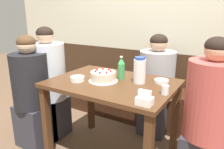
{
  "coord_description": "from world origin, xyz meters",
  "views": [
    {
      "loc": [
        0.97,
        -1.6,
        1.39
      ],
      "look_at": [
        -0.03,
        0.05,
        0.83
      ],
      "focal_mm": 35.0,
      "sensor_mm": 36.0,
      "label": 1
    }
  ],
  "objects_px": {
    "soju_bottle": "(121,68)",
    "person_dark_striped": "(156,86)",
    "bowl_rice_small": "(161,81)",
    "birthday_cake": "(103,76)",
    "glass_water_tall": "(165,90)",
    "person_pale_blue_shirt": "(208,119)",
    "napkin_holder": "(145,100)",
    "person_grey_tee": "(32,94)",
    "water_pitcher": "(140,70)",
    "bowl_soup_white": "(77,79)",
    "bench_seat": "(145,104)",
    "person_teal_shirt": "(49,84)"
  },
  "relations": [
    {
      "from": "water_pitcher",
      "to": "person_dark_striped",
      "type": "distance_m",
      "value": 0.65
    },
    {
      "from": "glass_water_tall",
      "to": "person_teal_shirt",
      "type": "xyz_separation_m",
      "value": [
        -1.32,
        0.06,
        -0.2
      ]
    },
    {
      "from": "soju_bottle",
      "to": "bowl_rice_small",
      "type": "xyz_separation_m",
      "value": [
        0.37,
        0.07,
        -0.09
      ]
    },
    {
      "from": "napkin_holder",
      "to": "glass_water_tall",
      "type": "xyz_separation_m",
      "value": [
        0.06,
        0.26,
        -0.0
      ]
    },
    {
      "from": "birthday_cake",
      "to": "glass_water_tall",
      "type": "height_order",
      "value": "birthday_cake"
    },
    {
      "from": "birthday_cake",
      "to": "soju_bottle",
      "type": "xyz_separation_m",
      "value": [
        0.1,
        0.16,
        0.06
      ]
    },
    {
      "from": "soju_bottle",
      "to": "glass_water_tall",
      "type": "bearing_deg",
      "value": -20.72
    },
    {
      "from": "birthday_cake",
      "to": "water_pitcher",
      "type": "bearing_deg",
      "value": 22.65
    },
    {
      "from": "person_dark_striped",
      "to": "water_pitcher",
      "type": "bearing_deg",
      "value": 3.63
    },
    {
      "from": "bowl_rice_small",
      "to": "person_grey_tee",
      "type": "bearing_deg",
      "value": -160.19
    },
    {
      "from": "bench_seat",
      "to": "bowl_soup_white",
      "type": "distance_m",
      "value": 1.16
    },
    {
      "from": "water_pitcher",
      "to": "bowl_soup_white",
      "type": "height_order",
      "value": "water_pitcher"
    },
    {
      "from": "bowl_rice_small",
      "to": "bowl_soup_white",
      "type": "bearing_deg",
      "value": -152.48
    },
    {
      "from": "bowl_soup_white",
      "to": "person_grey_tee",
      "type": "xyz_separation_m",
      "value": [
        -0.54,
        -0.09,
        -0.23
      ]
    },
    {
      "from": "soju_bottle",
      "to": "person_pale_blue_shirt",
      "type": "height_order",
      "value": "person_pale_blue_shirt"
    },
    {
      "from": "person_pale_blue_shirt",
      "to": "person_grey_tee",
      "type": "relative_size",
      "value": 1.04
    },
    {
      "from": "bowl_rice_small",
      "to": "person_grey_tee",
      "type": "height_order",
      "value": "person_grey_tee"
    },
    {
      "from": "soju_bottle",
      "to": "bowl_rice_small",
      "type": "relative_size",
      "value": 1.7
    },
    {
      "from": "person_grey_tee",
      "to": "person_dark_striped",
      "type": "xyz_separation_m",
      "value": [
        1.0,
        0.9,
        0.01
      ]
    },
    {
      "from": "soju_bottle",
      "to": "napkin_holder",
      "type": "distance_m",
      "value": 0.62
    },
    {
      "from": "person_grey_tee",
      "to": "person_dark_striped",
      "type": "height_order",
      "value": "person_grey_tee"
    },
    {
      "from": "person_grey_tee",
      "to": "bench_seat",
      "type": "bearing_deg",
      "value": 52.62
    },
    {
      "from": "bench_seat",
      "to": "birthday_cake",
      "type": "bearing_deg",
      "value": -95.0
    },
    {
      "from": "water_pitcher",
      "to": "person_pale_blue_shirt",
      "type": "height_order",
      "value": "person_pale_blue_shirt"
    },
    {
      "from": "bench_seat",
      "to": "person_pale_blue_shirt",
      "type": "height_order",
      "value": "person_pale_blue_shirt"
    },
    {
      "from": "water_pitcher",
      "to": "person_teal_shirt",
      "type": "distance_m",
      "value": 1.08
    },
    {
      "from": "bowl_rice_small",
      "to": "person_teal_shirt",
      "type": "height_order",
      "value": "person_teal_shirt"
    },
    {
      "from": "birthday_cake",
      "to": "person_pale_blue_shirt",
      "type": "xyz_separation_m",
      "value": [
        0.89,
        0.1,
        -0.22
      ]
    },
    {
      "from": "person_teal_shirt",
      "to": "person_grey_tee",
      "type": "height_order",
      "value": "person_teal_shirt"
    },
    {
      "from": "napkin_holder",
      "to": "water_pitcher",
      "type": "bearing_deg",
      "value": 118.53
    },
    {
      "from": "napkin_holder",
      "to": "bowl_rice_small",
      "type": "height_order",
      "value": "napkin_holder"
    },
    {
      "from": "person_grey_tee",
      "to": "person_dark_striped",
      "type": "bearing_deg",
      "value": 41.73
    },
    {
      "from": "person_pale_blue_shirt",
      "to": "bench_seat",
      "type": "bearing_deg",
      "value": -43.02
    },
    {
      "from": "soju_bottle",
      "to": "person_pale_blue_shirt",
      "type": "bearing_deg",
      "value": -4.11
    },
    {
      "from": "bowl_soup_white",
      "to": "bowl_rice_small",
      "type": "xyz_separation_m",
      "value": [
        0.67,
        0.35,
        -0.01
      ]
    },
    {
      "from": "glass_water_tall",
      "to": "person_pale_blue_shirt",
      "type": "xyz_separation_m",
      "value": [
        0.31,
        0.12,
        -0.21
      ]
    },
    {
      "from": "bowl_soup_white",
      "to": "soju_bottle",
      "type": "bearing_deg",
      "value": 42.55
    },
    {
      "from": "bowl_soup_white",
      "to": "person_teal_shirt",
      "type": "xyz_separation_m",
      "value": [
        -0.54,
        0.16,
        -0.19
      ]
    },
    {
      "from": "soju_bottle",
      "to": "person_dark_striped",
      "type": "distance_m",
      "value": 0.63
    },
    {
      "from": "glass_water_tall",
      "to": "person_teal_shirt",
      "type": "bearing_deg",
      "value": 177.36
    },
    {
      "from": "bowl_rice_small",
      "to": "person_dark_striped",
      "type": "height_order",
      "value": "person_dark_striped"
    },
    {
      "from": "soju_bottle",
      "to": "person_dark_striped",
      "type": "xyz_separation_m",
      "value": [
        0.16,
        0.53,
        -0.3
      ]
    },
    {
      "from": "water_pitcher",
      "to": "bowl_soup_white",
      "type": "bearing_deg",
      "value": -153.85
    },
    {
      "from": "bench_seat",
      "to": "person_grey_tee",
      "type": "bearing_deg",
      "value": -127.38
    },
    {
      "from": "bowl_soup_white",
      "to": "person_pale_blue_shirt",
      "type": "xyz_separation_m",
      "value": [
        1.09,
        0.22,
        -0.2
      ]
    },
    {
      "from": "bowl_rice_small",
      "to": "person_grey_tee",
      "type": "xyz_separation_m",
      "value": [
        -1.21,
        -0.44,
        -0.22
      ]
    },
    {
      "from": "bowl_soup_white",
      "to": "person_grey_tee",
      "type": "distance_m",
      "value": 0.59
    },
    {
      "from": "person_teal_shirt",
      "to": "person_dark_striped",
      "type": "relative_size",
      "value": 1.07
    },
    {
      "from": "bowl_rice_small",
      "to": "person_teal_shirt",
      "type": "xyz_separation_m",
      "value": [
        -1.21,
        -0.19,
        -0.18
      ]
    },
    {
      "from": "soju_bottle",
      "to": "person_pale_blue_shirt",
      "type": "xyz_separation_m",
      "value": [
        0.79,
        -0.06,
        -0.28
      ]
    }
  ]
}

